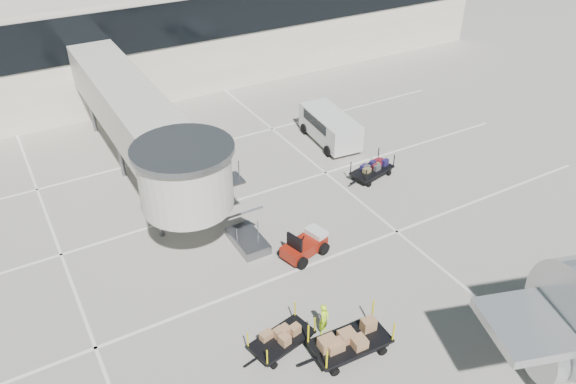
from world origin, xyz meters
name	(u,v)px	position (x,y,z in m)	size (l,w,h in m)	color
ground	(323,293)	(0.00, 0.00, 0.00)	(140.00, 140.00, 0.00)	#B0AA9D
lane_markings	(226,200)	(-0.67, 9.33, 0.01)	(40.00, 30.00, 0.02)	white
terminal	(120,34)	(-0.35, 29.94, 4.11)	(64.00, 12.11, 15.20)	white
jet_bridge	(145,127)	(-3.97, 12.26, 4.28)	(5.70, 20.40, 6.03)	beige
baggage_tug	(305,245)	(0.74, 2.85, 0.57)	(2.62, 2.04, 1.58)	maroon
suitcase_cart	(372,170)	(8.23, 7.17, 0.48)	(3.45, 1.95, 1.32)	black
box_cart_near	(350,342)	(-0.95, -3.45, 0.57)	(4.06, 1.79, 1.57)	black
box_cart_far	(280,340)	(-3.33, -1.84, 0.48)	(3.40, 1.87, 1.30)	black
ground_worker	(324,319)	(-1.28, -2.00, 0.78)	(0.57, 0.37, 1.56)	#C0FF1A
minivan	(329,125)	(8.54, 12.52, 1.20)	(2.74, 5.48, 2.01)	silver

